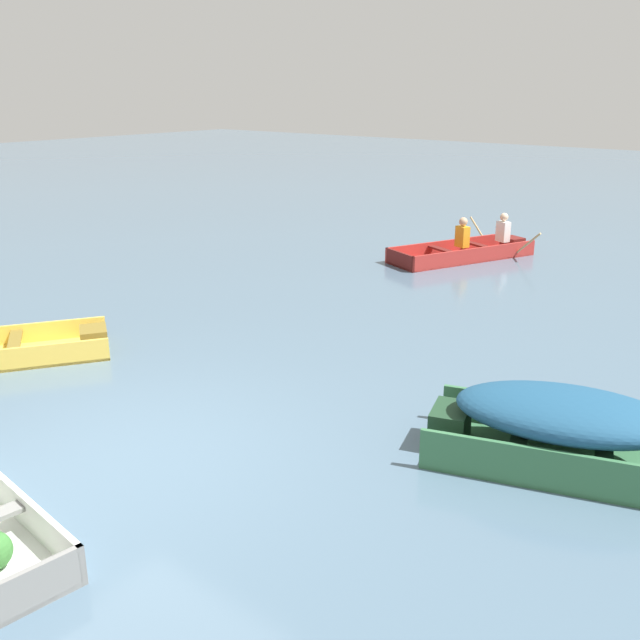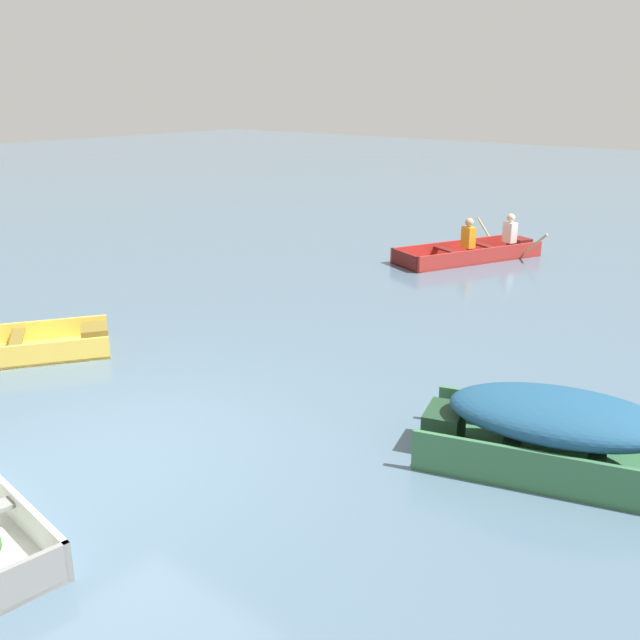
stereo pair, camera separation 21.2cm
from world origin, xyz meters
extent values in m
plane|color=slate|center=(0.00, 0.00, 0.00)|extent=(80.00, 80.00, 0.00)
cube|color=#387047|center=(3.46, 2.60, 0.02)|extent=(2.78, 1.89, 0.04)
cube|color=#387047|center=(3.63, 2.06, 0.21)|extent=(2.43, 0.82, 0.41)
cube|color=#387047|center=(3.29, 3.13, 0.21)|extent=(2.43, 0.82, 0.41)
cube|color=#1E3D27|center=(2.42, 2.27, 0.23)|extent=(0.50, 0.61, 0.37)
cube|color=#1E3D27|center=(3.09, 2.48, 0.31)|extent=(0.48, 1.07, 0.04)
cube|color=#1E3D27|center=(3.82, 2.71, 0.31)|extent=(0.48, 1.07, 0.04)
ellipsoid|color=navy|center=(3.46, 2.60, 0.54)|extent=(2.32, 1.69, 0.43)
cube|color=olive|center=(-2.85, 1.65, 0.17)|extent=(0.59, 0.56, 0.28)
cube|color=olive|center=(-3.40, 0.79, 0.24)|extent=(0.88, 0.65, 0.04)
cube|color=#AD2D28|center=(-1.42, 9.81, 0.02)|extent=(2.15, 3.38, 0.04)
cube|color=#AD2D28|center=(-1.85, 9.99, 0.16)|extent=(1.30, 3.03, 0.33)
cube|color=#AD2D28|center=(-1.00, 9.63, 0.16)|extent=(1.30, 3.03, 0.33)
cube|color=maroon|center=(-2.04, 8.33, 0.16)|extent=(0.92, 0.42, 0.33)
cube|color=maroon|center=(-0.87, 11.15, 0.18)|extent=(0.54, 0.50, 0.29)
cube|color=maroon|center=(-1.24, 10.26, 0.24)|extent=(0.87, 0.48, 0.04)
cube|color=maroon|center=(-1.61, 9.36, 0.24)|extent=(0.87, 0.48, 0.04)
cube|color=orange|center=(-1.42, 9.81, 0.48)|extent=(0.33, 0.27, 0.44)
sphere|color=tan|center=(-1.42, 9.81, 0.80)|extent=(0.18, 0.18, 0.18)
cube|color=white|center=(-0.99, 10.86, 0.48)|extent=(0.33, 0.27, 0.44)
sphere|color=beige|center=(-0.99, 10.86, 0.80)|extent=(0.18, 0.18, 0.18)
cylinder|color=tan|center=(-1.71, 11.17, 0.38)|extent=(0.61, 0.29, 0.55)
cylinder|color=tan|center=(-0.26, 10.56, 0.38)|extent=(0.61, 0.29, 0.55)
camera|label=1|loc=(5.48, -3.73, 3.53)|focal=40.00mm
camera|label=2|loc=(5.65, -3.59, 3.53)|focal=40.00mm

